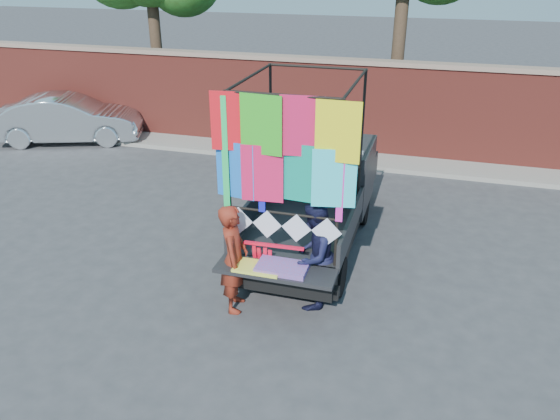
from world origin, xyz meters
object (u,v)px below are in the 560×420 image
(woman, at_px, (234,258))
(sedan, at_px, (68,119))
(pickup_truck, at_px, (319,192))
(man, at_px, (313,256))

(woman, bearing_deg, sedan, 36.57)
(pickup_truck, bearing_deg, sedan, 156.41)
(pickup_truck, xyz_separation_m, man, (0.47, -2.54, 0.03))
(pickup_truck, height_order, sedan, pickup_truck)
(pickup_truck, bearing_deg, man, -79.46)
(woman, xyz_separation_m, man, (1.15, 0.42, 0.00))
(man, bearing_deg, woman, -56.41)
(pickup_truck, xyz_separation_m, sedan, (-8.43, 3.68, -0.16))
(sedan, relative_size, woman, 2.38)
(sedan, bearing_deg, woman, -150.87)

